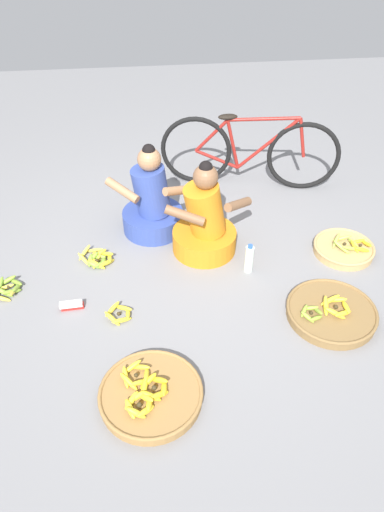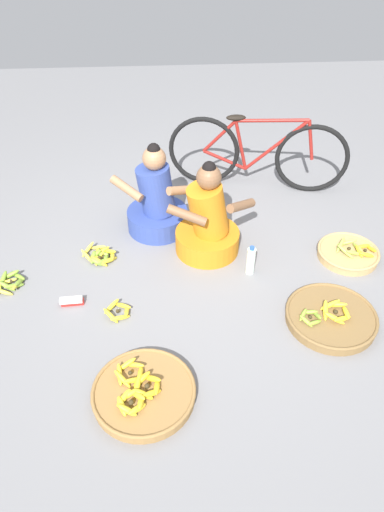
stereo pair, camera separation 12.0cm
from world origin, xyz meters
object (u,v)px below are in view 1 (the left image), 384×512
(banana_basket_front_left, at_px, (150,394))
(banana_basket_back_right, at_px, (331,312))
(packet_carton_stack, at_px, (72,305))
(banana_basket_back_left, at_px, (344,248))
(vendor_woman_behind, at_px, (152,204))
(vendor_woman_front, at_px, (205,224))
(loose_bananas_back_center, at_px, (120,314))
(loose_bananas_mid_right, at_px, (8,288))
(loose_bananas_front_right, at_px, (97,259))
(water_bottle, at_px, (249,259))
(bicycle_leaning, at_px, (249,152))

(banana_basket_front_left, distance_m, banana_basket_back_right, 1.39)
(packet_carton_stack, bearing_deg, banana_basket_back_left, 10.19)
(vendor_woman_behind, height_order, banana_basket_back_left, vendor_woman_behind)
(vendor_woman_front, relative_size, banana_basket_back_right, 1.28)
(loose_bananas_back_center, relative_size, packet_carton_stack, 1.30)
(loose_bananas_mid_right, distance_m, loose_bananas_back_center, 0.90)
(banana_basket_front_left, bearing_deg, loose_bananas_front_right, 105.48)
(banana_basket_back_left, relative_size, water_bottle, 1.95)
(loose_bananas_front_right, relative_size, packet_carton_stack, 1.86)
(bicycle_leaning, distance_m, loose_bananas_back_center, 2.10)
(vendor_woman_front, bearing_deg, water_bottle, -44.69)
(loose_bananas_mid_right, bearing_deg, loose_bananas_back_center, -23.06)
(loose_bananas_back_center, bearing_deg, banana_basket_back_right, -6.53)
(banana_basket_back_right, xyz_separation_m, water_bottle, (-0.48, 0.55, 0.07))
(loose_bananas_mid_right, distance_m, water_bottle, 1.83)
(vendor_woman_front, distance_m, packet_carton_stack, 1.20)
(packet_carton_stack, bearing_deg, bicycle_leaning, 43.98)
(water_bottle, bearing_deg, packet_carton_stack, -169.00)
(banana_basket_front_left, height_order, banana_basket_back_right, banana_basket_back_right)
(vendor_woman_front, height_order, loose_bananas_front_right, vendor_woman_front)
(banana_basket_back_right, bearing_deg, vendor_woman_front, 132.58)
(vendor_woman_front, distance_m, loose_bananas_front_right, 0.90)
(water_bottle, bearing_deg, loose_bananas_mid_right, -179.14)
(water_bottle, bearing_deg, banana_basket_back_left, 8.85)
(banana_basket_front_left, relative_size, water_bottle, 2.47)
(vendor_woman_front, bearing_deg, packet_carton_stack, -151.43)
(vendor_woman_behind, bearing_deg, banana_basket_back_left, -18.31)
(vendor_woman_behind, xyz_separation_m, loose_bananas_mid_right, (-1.12, -0.66, -0.23))
(loose_bananas_back_center, bearing_deg, loose_bananas_front_right, 106.06)
(banana_basket_back_left, xyz_separation_m, loose_bananas_back_center, (-1.82, -0.51, -0.02))
(loose_bananas_mid_right, relative_size, loose_bananas_front_right, 0.83)
(vendor_woman_behind, xyz_separation_m, banana_basket_back_left, (1.53, -0.51, -0.21))
(vendor_woman_front, bearing_deg, banana_basket_front_left, -110.32)
(bicycle_leaning, distance_m, banana_basket_front_left, 2.59)
(banana_basket_back_left, height_order, loose_bananas_front_right, banana_basket_back_left)
(bicycle_leaning, distance_m, water_bottle, 1.32)
(bicycle_leaning, xyz_separation_m, loose_bananas_back_center, (-1.25, -1.65, -0.33))
(banana_basket_back_left, distance_m, loose_bananas_back_center, 1.89)
(vendor_woman_behind, distance_m, banana_basket_back_right, 1.69)
(vendor_woman_behind, relative_size, loose_bananas_front_right, 2.57)
(banana_basket_back_left, distance_m, loose_bananas_mid_right, 2.66)
(vendor_woman_behind, distance_m, water_bottle, 0.96)
(vendor_woman_front, bearing_deg, loose_bananas_front_right, -175.94)
(vendor_woman_front, bearing_deg, bicycle_leaning, 60.28)
(banana_basket_back_right, bearing_deg, loose_bananas_mid_right, 167.25)
(vendor_woman_front, relative_size, water_bottle, 3.21)
(banana_basket_back_right, bearing_deg, loose_bananas_front_right, 154.50)
(vendor_woman_front, xyz_separation_m, vendor_woman_behind, (-0.40, 0.33, -0.00))
(loose_bananas_mid_right, height_order, loose_bananas_back_center, loose_bananas_mid_right)
(bicycle_leaning, relative_size, banana_basket_back_right, 2.64)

